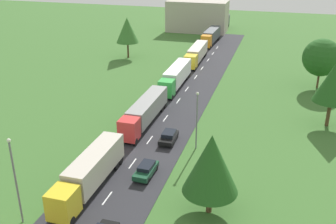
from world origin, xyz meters
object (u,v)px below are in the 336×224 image
(car_second, at_px, (146,170))
(distant_building, at_px, (197,16))
(truck_second, at_px, (145,111))
(tree_elm, at_px, (127,30))
(truck_fifth, at_px, (211,36))
(tree_birch, at_px, (211,164))
(lamppost_second, at_px, (197,118))
(car_third, at_px, (169,137))
(truck_lead, at_px, (90,171))
(truck_fourth, at_px, (196,53))
(lamppost_lead, at_px, (15,178))
(tree_oak, at_px, (334,82))
(truck_sixth, at_px, (223,22))
(truck_third, at_px, (176,76))
(tree_maple, at_px, (322,58))

(car_second, bearing_deg, distant_building, 98.32)
(truck_second, height_order, tree_elm, tree_elm)
(truck_fifth, distance_m, tree_birch, 71.21)
(truck_fifth, height_order, distant_building, distant_building)
(car_second, xyz_separation_m, lamppost_second, (4.02, 8.02, 3.54))
(tree_elm, bearing_deg, car_third, -61.43)
(truck_lead, distance_m, car_third, 13.81)
(truck_fourth, xyz_separation_m, truck_fifth, (-0.14, 18.19, 0.10))
(truck_fourth, xyz_separation_m, lamppost_lead, (-3.96, -58.31, 2.88))
(car_third, xyz_separation_m, tree_oak, (20.59, 11.45, 5.86))
(truck_sixth, bearing_deg, truck_fifth, -90.16)
(truck_fifth, bearing_deg, tree_elm, -130.44)
(car_second, xyz_separation_m, lamppost_lead, (-8.60, -11.00, 4.12))
(truck_sixth, distance_m, lamppost_lead, 95.90)
(truck_third, relative_size, lamppost_lead, 1.61)
(truck_second, distance_m, car_second, 14.19)
(tree_birch, bearing_deg, tree_elm, 119.24)
(truck_fifth, height_order, lamppost_second, lamppost_second)
(truck_fifth, relative_size, truck_sixth, 1.07)
(truck_sixth, height_order, tree_oak, tree_oak)
(distant_building, bearing_deg, truck_fifth, -64.76)
(lamppost_lead, height_order, tree_oak, tree_oak)
(lamppost_second, xyz_separation_m, distant_building, (-15.75, 72.24, 0.13))
(truck_second, relative_size, truck_third, 1.03)
(car_third, xyz_separation_m, distant_building, (-11.90, 71.59, 3.66))
(tree_birch, xyz_separation_m, tree_maple, (12.18, 41.57, 0.27))
(truck_second, distance_m, distant_building, 67.36)
(truck_third, xyz_separation_m, tree_birch, (12.76, -34.52, 3.24))
(lamppost_lead, height_order, tree_elm, tree_elm)
(truck_sixth, height_order, lamppost_second, lamppost_second)
(distant_building, bearing_deg, car_third, -80.56)
(truck_lead, height_order, tree_maple, tree_maple)
(truck_second, xyz_separation_m, car_second, (4.76, -13.31, -1.27))
(truck_lead, height_order, tree_elm, tree_elm)
(car_second, relative_size, distant_building, 0.24)
(truck_third, bearing_deg, truck_fourth, 89.91)
(car_third, bearing_deg, tree_birch, -58.86)
(truck_fourth, height_order, tree_oak, tree_oak)
(lamppost_lead, bearing_deg, car_third, 65.98)
(car_second, bearing_deg, tree_elm, 113.76)
(lamppost_second, xyz_separation_m, tree_maple, (16.26, 29.09, 1.33))
(tree_birch, bearing_deg, truck_fifth, 100.43)
(truck_fourth, xyz_separation_m, car_second, (4.64, -47.31, -1.24))
(tree_maple, bearing_deg, truck_sixth, 117.67)
(truck_third, xyz_separation_m, truck_fifth, (-0.11, 35.44, -0.02))
(lamppost_second, height_order, tree_elm, tree_elm)
(truck_lead, distance_m, truck_second, 17.45)
(tree_elm, bearing_deg, lamppost_lead, -78.24)
(tree_birch, relative_size, distant_building, 0.48)
(truck_lead, height_order, truck_fourth, truck_lead)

